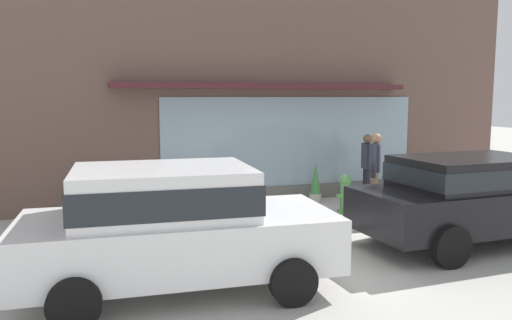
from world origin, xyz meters
name	(u,v)px	position (x,y,z in m)	size (l,w,h in m)	color
ground_plane	(320,231)	(0.00, 0.00, 0.00)	(60.00, 60.00, 0.00)	#B2AFA8
curb_strip	(325,231)	(0.00, -0.20, 0.06)	(14.00, 0.24, 0.12)	#B2B2AD
storefront	(263,92)	(0.01, 3.19, 2.68)	(14.00, 0.81, 5.49)	brown
fire_hydrant	(345,194)	(1.21, 1.18, 0.43)	(0.41, 0.37, 0.86)	#4C8C47
pedestrian_with_handbag	(375,165)	(2.06, 1.33, 1.01)	(0.46, 0.52, 1.74)	brown
pedestrian_passerby	(367,162)	(2.35, 2.15, 0.96)	(0.24, 0.45, 1.66)	#232328
parked_car_black	(476,194)	(2.16, -1.65, 0.88)	(4.43, 1.99, 1.54)	black
parked_car_white	(173,222)	(-3.17, -1.99, 0.92)	(4.23, 2.28, 1.65)	white
potted_plant_doorstep	(315,183)	(1.10, 2.44, 0.48)	(0.29, 0.29, 1.00)	#B7B2A3
potted_plant_low_front	(91,194)	(-4.08, 2.54, 0.53)	(0.45, 0.45, 1.11)	#33473D
potted_plant_window_right	(172,201)	(-2.42, 2.28, 0.31)	(0.39, 0.39, 0.60)	#B7B2A3
potted_plant_window_left	(433,184)	(4.44, 2.30, 0.29)	(0.27, 0.27, 0.57)	#33473D
potted_plant_corner_tall	(132,200)	(-3.25, 2.43, 0.35)	(0.30, 0.30, 0.64)	#9E6042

